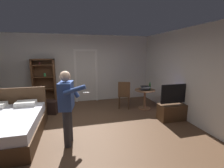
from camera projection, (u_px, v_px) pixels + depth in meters
ground_plane at (88, 132)px, 3.98m from camera, size 6.40×6.40×0.00m
wall_back at (80, 69)px, 6.33m from camera, size 6.06×0.12×2.69m
wall_right at (191, 75)px, 4.44m from camera, size 0.12×5.62×2.69m
doorway_frame at (86, 72)px, 6.34m from camera, size 0.93×0.08×2.13m
bed at (2, 127)px, 3.59m from camera, size 1.67×2.05×1.02m
bookshelf at (44, 81)px, 5.86m from camera, size 0.81×0.32×1.77m
tv_flatscreen at (174, 109)px, 4.67m from camera, size 0.97×0.40×1.09m
side_table at (145, 96)px, 5.57m from camera, size 0.71×0.71×0.70m
laptop at (145, 89)px, 5.47m from camera, size 0.36×0.37×0.16m
bottle_on_table at (150, 87)px, 5.46m from camera, size 0.06×0.06×0.29m
wooden_chair at (124, 94)px, 5.58m from camera, size 0.54×0.54×0.99m
person_blue_shirt at (67, 103)px, 3.30m from camera, size 0.61×0.68×1.61m
suitcase_dark at (50, 107)px, 5.15m from camera, size 0.58×0.46×0.43m
suitcase_small at (34, 107)px, 5.19m from camera, size 0.57×0.40×0.44m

